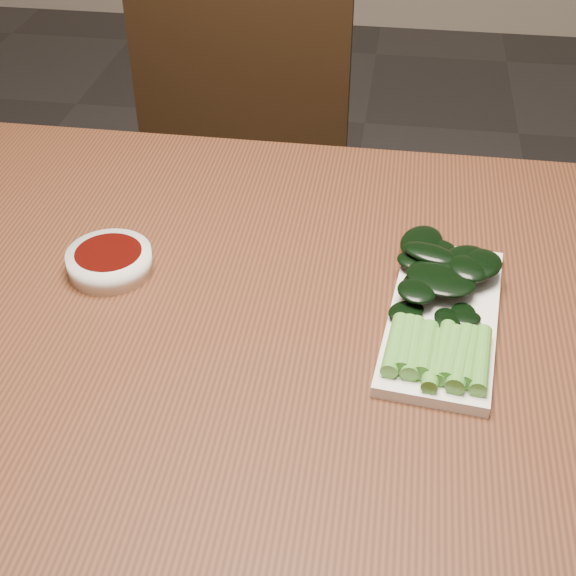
{
  "coord_description": "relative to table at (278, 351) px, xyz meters",
  "views": [
    {
      "loc": [
        0.12,
        -0.71,
        1.34
      ],
      "look_at": [
        0.01,
        0.02,
        0.76
      ],
      "focal_mm": 50.0,
      "sensor_mm": 36.0,
      "label": 1
    }
  ],
  "objects": [
    {
      "name": "table",
      "position": [
        0.0,
        0.0,
        0.0
      ],
      "size": [
        1.4,
        0.8,
        0.75
      ],
      "color": "#4C2715",
      "rests_on": "ground"
    },
    {
      "name": "gai_lan",
      "position": [
        0.19,
        0.01,
        0.1
      ],
      "size": [
        0.15,
        0.3,
        0.03
      ],
      "color": "#549F36",
      "rests_on": "serving_plate"
    },
    {
      "name": "serving_plate",
      "position": [
        0.19,
        -0.0,
        0.08
      ],
      "size": [
        0.15,
        0.28,
        0.01
      ],
      "rotation": [
        0.0,
        0.0,
        -0.1
      ],
      "color": "white",
      "rests_on": "table"
    },
    {
      "name": "sauce_bowl",
      "position": [
        -0.21,
        0.04,
        0.09
      ],
      "size": [
        0.1,
        0.1,
        0.03
      ],
      "color": "white",
      "rests_on": "table"
    },
    {
      "name": "chair_far",
      "position": [
        -0.22,
        0.7,
        -0.19
      ],
      "size": [
        0.46,
        0.46,
        0.89
      ],
      "rotation": [
        0.0,
        0.0,
        -0.01
      ],
      "color": "black",
      "rests_on": "ground"
    }
  ]
}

